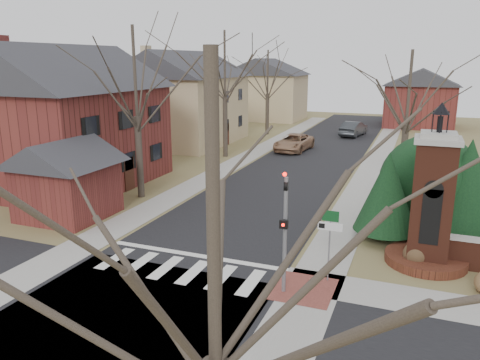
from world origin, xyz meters
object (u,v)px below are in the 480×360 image
at_px(sign_post, 330,232).
at_px(traffic_signal_pole, 285,223).
at_px(pickup_truck, 294,143).
at_px(brick_gate_monument, 431,212).
at_px(distant_car, 353,129).

bearing_deg(sign_post, traffic_signal_pole, -132.43).
bearing_deg(traffic_signal_pole, pickup_truck, 104.08).
xyz_separation_m(traffic_signal_pole, brick_gate_monument, (4.70, 4.42, -0.42)).
relative_size(sign_post, brick_gate_monument, 0.42).
relative_size(traffic_signal_pole, brick_gate_monument, 0.69).
bearing_deg(sign_post, distant_car, 96.48).
bearing_deg(brick_gate_monument, pickup_truck, 117.45).
bearing_deg(brick_gate_monument, sign_post, -138.58).
relative_size(traffic_signal_pole, distant_car, 0.93).
bearing_deg(brick_gate_monument, distant_car, 102.97).
distance_m(traffic_signal_pole, brick_gate_monument, 6.47).
bearing_deg(pickup_truck, distant_car, 74.81).
distance_m(pickup_truck, distant_car, 11.19).
height_order(traffic_signal_pole, pickup_truck, traffic_signal_pole).
relative_size(traffic_signal_pole, pickup_truck, 0.84).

